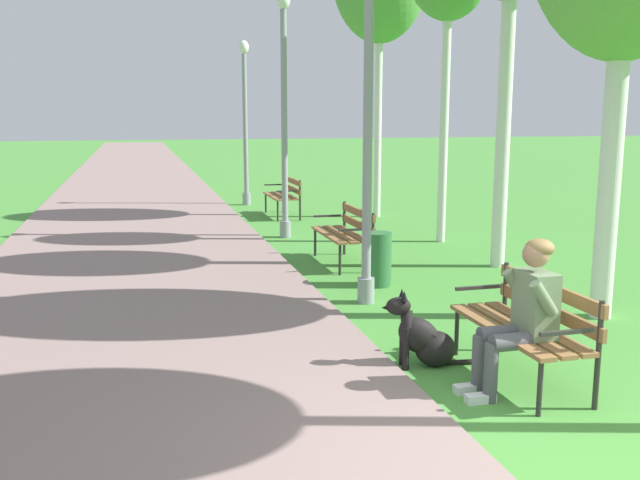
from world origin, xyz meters
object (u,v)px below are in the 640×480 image
object	(u,v)px
park_bench_far	(285,193)
person_seated_on_near_bench	(523,311)
dog_black	(424,338)
lamp_post_far	(245,121)
lamp_post_near	(368,93)
lamp_post_mid	(284,113)
park_bench_near	(527,320)
park_bench_mid	(346,230)
litter_bin	(378,259)

from	to	relation	value
park_bench_far	person_seated_on_near_bench	size ratio (longest dim) A/B	1.20
dog_black	lamp_post_far	bearing A→B (deg)	88.86
lamp_post_near	person_seated_on_near_bench	bearing A→B (deg)	-83.68
park_bench_far	person_seated_on_near_bench	xyz separation A→B (m)	(-0.23, -10.12, 0.17)
person_seated_on_near_bench	lamp_post_mid	xyz separation A→B (m)	(-0.32, 7.51, 1.54)
park_bench_near	lamp_post_far	xyz separation A→B (m)	(-0.48, 12.02, 1.53)
park_bench_near	person_seated_on_near_bench	xyz separation A→B (m)	(-0.21, -0.26, 0.17)
park_bench_near	lamp_post_mid	distance (m)	7.47
park_bench_mid	dog_black	distance (m)	4.35
park_bench_mid	person_seated_on_near_bench	distance (m)	5.05
park_bench_far	lamp_post_mid	bearing A→B (deg)	-101.83
park_bench_mid	dog_black	size ratio (longest dim) A/B	1.80
park_bench_near	park_bench_mid	distance (m)	4.79
park_bench_mid	lamp_post_mid	size ratio (longest dim) A/B	0.35
lamp_post_near	lamp_post_far	distance (m)	9.39
dog_black	lamp_post_near	distance (m)	3.06
dog_black	lamp_post_mid	bearing A→B (deg)	88.39
park_bench_mid	park_bench_far	xyz separation A→B (m)	(0.14, 5.07, 0.00)
lamp_post_mid	lamp_post_far	size ratio (longest dim) A/B	1.09
park_bench_near	dog_black	distance (m)	0.90
dog_black	litter_bin	distance (m)	2.98
lamp_post_near	litter_bin	world-z (taller)	lamp_post_near
park_bench_mid	person_seated_on_near_bench	bearing A→B (deg)	-91.01
lamp_post_near	litter_bin	distance (m)	2.26
lamp_post_far	litter_bin	size ratio (longest dim) A/B	5.62
park_bench_mid	park_bench_far	distance (m)	5.07
park_bench_near	dog_black	bearing A→B (deg)	145.63
person_seated_on_near_bench	lamp_post_far	xyz separation A→B (m)	(-0.28, 12.28, 1.36)
park_bench_mid	park_bench_far	size ratio (longest dim) A/B	1.00
park_bench_mid	park_bench_far	bearing A→B (deg)	88.39
litter_bin	dog_black	bearing A→B (deg)	-101.60
lamp_post_mid	lamp_post_far	bearing A→B (deg)	89.53
person_seated_on_near_bench	lamp_post_near	distance (m)	3.40
park_bench_far	dog_black	world-z (taller)	park_bench_far
park_bench_mid	litter_bin	bearing A→B (deg)	-89.81
lamp_post_far	litter_bin	xyz separation A→B (m)	(0.37, -8.62, -1.69)
lamp_post_far	park_bench_mid	bearing A→B (deg)	-87.11
person_seated_on_near_bench	lamp_post_mid	size ratio (longest dim) A/B	0.29
person_seated_on_near_bench	litter_bin	distance (m)	3.68
person_seated_on_near_bench	park_bench_near	bearing A→B (deg)	51.34
person_seated_on_near_bench	lamp_post_far	bearing A→B (deg)	91.29
park_bench_near	park_bench_far	xyz separation A→B (m)	(0.02, 9.86, 0.00)
park_bench_far	person_seated_on_near_bench	distance (m)	10.12
lamp_post_mid	lamp_post_far	distance (m)	4.77
dog_black	lamp_post_near	world-z (taller)	lamp_post_near
park_bench_near	park_bench_mid	world-z (taller)	same
park_bench_far	lamp_post_near	size ratio (longest dim) A/B	0.32
person_seated_on_near_bench	lamp_post_near	xyz separation A→B (m)	(-0.32, 2.90, 1.75)
lamp_post_mid	litter_bin	world-z (taller)	lamp_post_mid
person_seated_on_near_bench	dog_black	distance (m)	0.99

